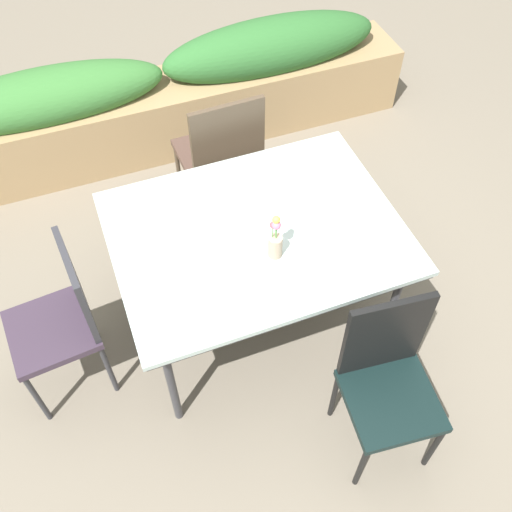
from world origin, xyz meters
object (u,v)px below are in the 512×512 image
flower_vase (275,240)px  planter_box (168,98)px  dining_table (256,237)px  chair_end_left (63,316)px  chair_near_right (388,376)px  chair_far_side (222,153)px

flower_vase → planter_box: bearing=91.4°
dining_table → flower_vase: bearing=-80.7°
chair_end_left → planter_box: size_ratio=0.27×
dining_table → planter_box: 1.74m
dining_table → chair_end_left: bearing=179.6°
chair_near_right → flower_vase: bearing=-59.6°
chair_end_left → flower_vase: bearing=-105.6°
dining_table → chair_far_side: size_ratio=1.39×
chair_far_side → chair_near_right: bearing=-84.0°
dining_table → chair_end_left: (-0.99, 0.01, -0.19)m
flower_vase → chair_near_right: bearing=-65.5°
chair_far_side → planter_box: chair_far_side is taller
flower_vase → planter_box: size_ratio=0.07×
chair_near_right → chair_far_side: bearing=-76.0°
chair_end_left → chair_far_side: size_ratio=0.94×
flower_vase → chair_far_side: bearing=86.5°
dining_table → chair_end_left: 1.01m
chair_end_left → chair_near_right: size_ratio=0.99×
flower_vase → chair_end_left: bearing=169.9°
flower_vase → dining_table: bearing=99.3°
planter_box → chair_near_right: bearing=-82.3°
dining_table → flower_vase: size_ratio=5.44×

